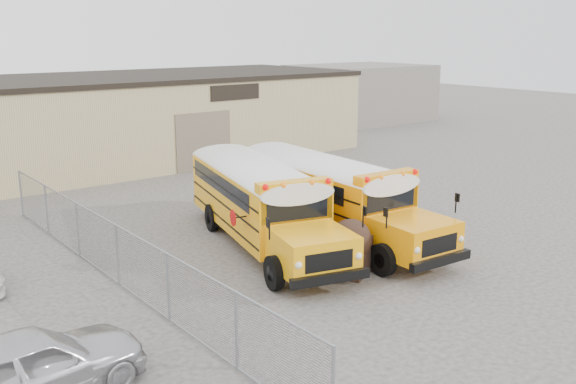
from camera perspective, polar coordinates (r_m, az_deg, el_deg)
ground at (r=19.71m, az=5.23°, el=-6.73°), size 120.00×120.00×0.00m
warehouse at (r=35.96m, az=-17.22°, el=6.08°), size 30.20×10.20×4.67m
chainlink_fence at (r=18.67m, az=-14.93°, el=-5.42°), size 0.07×18.07×1.81m
distant_building_right at (r=52.59m, az=6.41°, el=8.76°), size 10.00×8.00×4.40m
school_bus_left at (r=26.81m, az=-6.89°, el=2.44°), size 4.70×9.85×2.80m
school_bus_right at (r=27.00m, az=-3.74°, el=2.58°), size 3.05×9.70×2.80m
tarp_bundle at (r=18.94m, az=5.56°, el=-4.83°), size 1.44×1.38×1.69m
car_silver at (r=13.61m, az=-21.99°, el=-14.21°), size 4.63×2.27×1.52m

